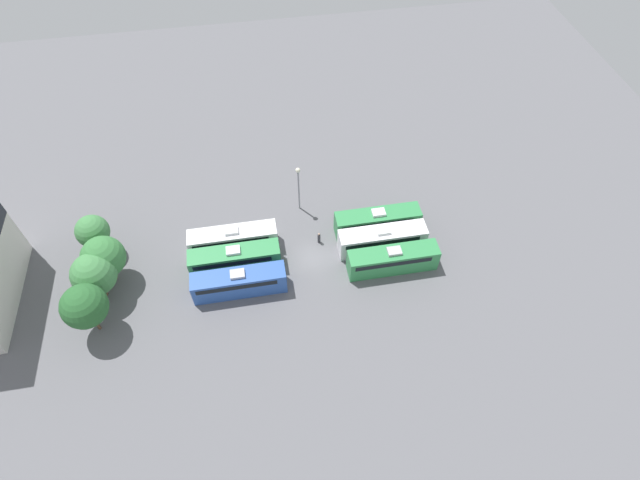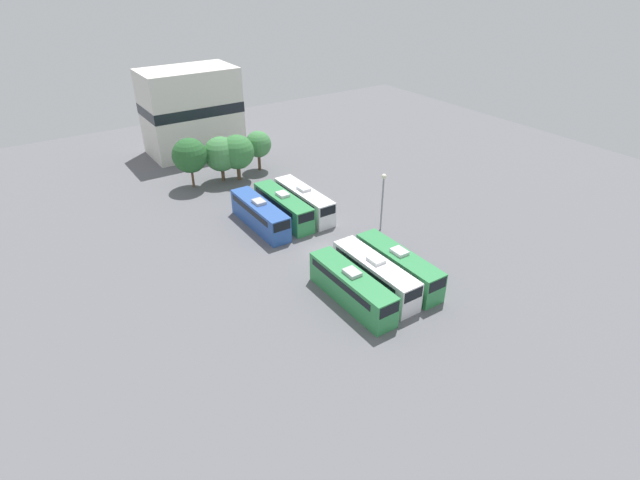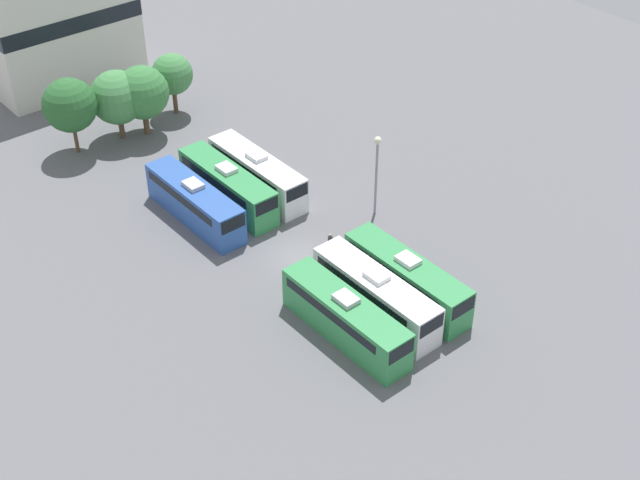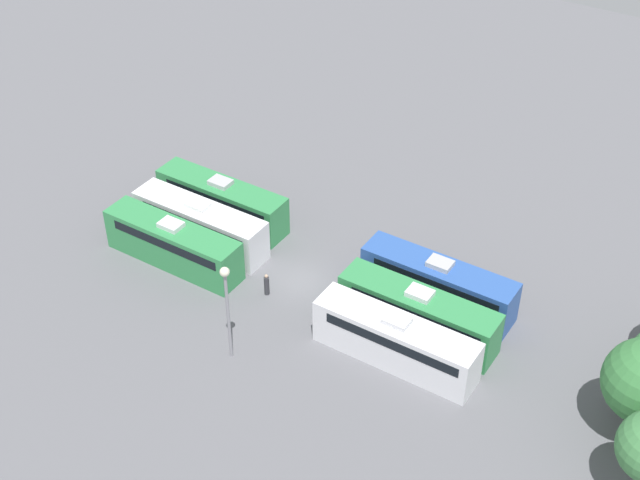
{
  "view_description": "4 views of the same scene",
  "coord_description": "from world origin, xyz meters",
  "px_view_note": "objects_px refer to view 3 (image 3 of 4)",
  "views": [
    {
      "loc": [
        -35.29,
        4.99,
        48.56
      ],
      "look_at": [
        0.46,
        -1.17,
        2.64
      ],
      "focal_mm": 28.0,
      "sensor_mm": 36.0,
      "label": 1
    },
    {
      "loc": [
        -26.36,
        -38.82,
        28.47
      ],
      "look_at": [
        -1.63,
        -1.77,
        2.68
      ],
      "focal_mm": 28.0,
      "sensor_mm": 36.0,
      "label": 2
    },
    {
      "loc": [
        -32.73,
        -42.02,
        41.04
      ],
      "look_at": [
        1.28,
        -1.32,
        1.52
      ],
      "focal_mm": 50.0,
      "sensor_mm": 36.0,
      "label": 3
    },
    {
      "loc": [
        38.86,
        26.32,
        39.48
      ],
      "look_at": [
        -1.16,
        0.73,
        3.25
      ],
      "focal_mm": 50.0,
      "sensor_mm": 36.0,
      "label": 4
    }
  ],
  "objects_px": {
    "bus_1": "(375,293)",
    "light_pole": "(377,162)",
    "bus_0": "(345,317)",
    "bus_4": "(227,185)",
    "worker_person": "(330,243)",
    "depot_building": "(55,18)",
    "bus_2": "(406,277)",
    "tree_3": "(172,74)",
    "tree_1": "(117,97)",
    "bus_3": "(195,201)",
    "tree_0": "(70,105)",
    "bus_5": "(257,172)",
    "tree_2": "(142,93)"
  },
  "relations": [
    {
      "from": "tree_1",
      "to": "bus_0",
      "type": "bearing_deg",
      "value": -93.34
    },
    {
      "from": "bus_1",
      "to": "bus_4",
      "type": "relative_size",
      "value": 1.0
    },
    {
      "from": "bus_2",
      "to": "tree_3",
      "type": "relative_size",
      "value": 1.78
    },
    {
      "from": "worker_person",
      "to": "tree_0",
      "type": "xyz_separation_m",
      "value": [
        -7.74,
        25.54,
        3.86
      ]
    },
    {
      "from": "bus_2",
      "to": "depot_building",
      "type": "bearing_deg",
      "value": 93.28
    },
    {
      "from": "bus_5",
      "to": "tree_1",
      "type": "distance_m",
      "value": 15.7
    },
    {
      "from": "tree_1",
      "to": "tree_2",
      "type": "height_order",
      "value": "tree_2"
    },
    {
      "from": "bus_2",
      "to": "tree_3",
      "type": "xyz_separation_m",
      "value": [
        2.2,
        33.5,
        2.28
      ]
    },
    {
      "from": "bus_5",
      "to": "worker_person",
      "type": "height_order",
      "value": "bus_5"
    },
    {
      "from": "bus_1",
      "to": "tree_1",
      "type": "distance_m",
      "value": 32.68
    },
    {
      "from": "bus_2",
      "to": "tree_3",
      "type": "height_order",
      "value": "tree_3"
    },
    {
      "from": "bus_5",
      "to": "bus_2",
      "type": "bearing_deg",
      "value": -90.55
    },
    {
      "from": "bus_3",
      "to": "depot_building",
      "type": "distance_m",
      "value": 29.73
    },
    {
      "from": "tree_1",
      "to": "depot_building",
      "type": "xyz_separation_m",
      "value": [
        1.41,
        13.91,
        2.63
      ]
    },
    {
      "from": "bus_3",
      "to": "tree_3",
      "type": "xyz_separation_m",
      "value": [
        8.33,
        16.02,
        2.28
      ]
    },
    {
      "from": "bus_4",
      "to": "tree_0",
      "type": "relative_size",
      "value": 1.51
    },
    {
      "from": "bus_3",
      "to": "worker_person",
      "type": "height_order",
      "value": "bus_3"
    },
    {
      "from": "light_pole",
      "to": "depot_building",
      "type": "xyz_separation_m",
      "value": [
        -7.99,
        37.63,
        1.81
      ]
    },
    {
      "from": "bus_4",
      "to": "tree_0",
      "type": "distance_m",
      "value": 16.48
    },
    {
      "from": "bus_1",
      "to": "bus_0",
      "type": "bearing_deg",
      "value": -171.56
    },
    {
      "from": "tree_0",
      "to": "bus_1",
      "type": "bearing_deg",
      "value": -80.35
    },
    {
      "from": "bus_3",
      "to": "light_pole",
      "type": "height_order",
      "value": "light_pole"
    },
    {
      "from": "bus_4",
      "to": "tree_1",
      "type": "bearing_deg",
      "value": 94.88
    },
    {
      "from": "tree_0",
      "to": "light_pole",
      "type": "bearing_deg",
      "value": -60.18
    },
    {
      "from": "bus_0",
      "to": "worker_person",
      "type": "distance_m",
      "value": 9.46
    },
    {
      "from": "bus_3",
      "to": "bus_4",
      "type": "relative_size",
      "value": 1.0
    },
    {
      "from": "bus_4",
      "to": "worker_person",
      "type": "relative_size",
      "value": 6.35
    },
    {
      "from": "bus_4",
      "to": "bus_1",
      "type": "bearing_deg",
      "value": -90.15
    },
    {
      "from": "bus_3",
      "to": "tree_2",
      "type": "bearing_deg",
      "value": 73.88
    },
    {
      "from": "tree_0",
      "to": "tree_1",
      "type": "height_order",
      "value": "tree_0"
    },
    {
      "from": "bus_4",
      "to": "bus_5",
      "type": "xyz_separation_m",
      "value": [
        2.97,
        0.0,
        0.0
      ]
    },
    {
      "from": "bus_2",
      "to": "depot_building",
      "type": "relative_size",
      "value": 0.73
    },
    {
      "from": "bus_4",
      "to": "tree_0",
      "type": "xyz_separation_m",
      "value": [
        -5.63,
        15.21,
        2.92
      ]
    },
    {
      "from": "bus_1",
      "to": "tree_3",
      "type": "xyz_separation_m",
      "value": [
        5.05,
        33.39,
        2.28
      ]
    },
    {
      "from": "bus_0",
      "to": "light_pole",
      "type": "relative_size",
      "value": 1.5
    },
    {
      "from": "tree_1",
      "to": "tree_3",
      "type": "xyz_separation_m",
      "value": [
        6.28,
        0.82,
        -0.04
      ]
    },
    {
      "from": "bus_0",
      "to": "bus_3",
      "type": "height_order",
      "value": "same"
    },
    {
      "from": "bus_1",
      "to": "tree_1",
      "type": "relative_size",
      "value": 1.63
    },
    {
      "from": "bus_3",
      "to": "tree_1",
      "type": "distance_m",
      "value": 15.51
    },
    {
      "from": "bus_0",
      "to": "bus_4",
      "type": "bearing_deg",
      "value": 79.96
    },
    {
      "from": "bus_1",
      "to": "tree_1",
      "type": "height_order",
      "value": "tree_1"
    },
    {
      "from": "bus_4",
      "to": "worker_person",
      "type": "height_order",
      "value": "bus_4"
    },
    {
      "from": "tree_3",
      "to": "light_pole",
      "type": "bearing_deg",
      "value": -82.75
    },
    {
      "from": "tree_3",
      "to": "depot_building",
      "type": "height_order",
      "value": "depot_building"
    },
    {
      "from": "bus_3",
      "to": "worker_person",
      "type": "distance_m",
      "value": 11.48
    },
    {
      "from": "bus_0",
      "to": "worker_person",
      "type": "relative_size",
      "value": 6.35
    },
    {
      "from": "bus_1",
      "to": "light_pole",
      "type": "xyz_separation_m",
      "value": [
        8.17,
        8.85,
        3.14
      ]
    },
    {
      "from": "light_pole",
      "to": "depot_building",
      "type": "distance_m",
      "value": 38.51
    },
    {
      "from": "bus_4",
      "to": "depot_building",
      "type": "height_order",
      "value": "depot_building"
    },
    {
      "from": "bus_0",
      "to": "tree_0",
      "type": "distance_m",
      "value": 33.53
    }
  ]
}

